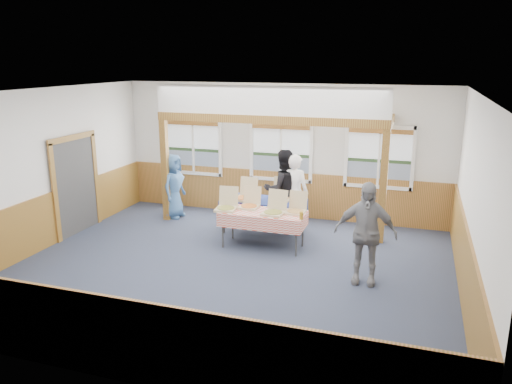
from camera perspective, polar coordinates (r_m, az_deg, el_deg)
floor at (r=9.31m, az=-2.98°, el=-8.78°), size 8.00×8.00×0.00m
ceiling at (r=8.54m, az=-3.27°, el=11.28°), size 8.00×8.00×0.00m
wall_back at (r=12.04m, az=2.92°, el=4.69°), size 8.00×0.00×8.00m
wall_front at (r=5.82m, az=-15.74°, el=-7.26°), size 8.00×0.00×8.00m
wall_left at (r=10.86m, az=-23.22°, el=2.35°), size 0.00×8.00×8.00m
wall_right at (r=8.27m, az=23.71°, el=-1.37°), size 0.00×8.00×8.00m
wainscot_back at (r=12.25m, az=2.82°, el=-0.17°), size 7.98×0.05×1.10m
wainscot_front at (r=6.30m, az=-14.91°, el=-16.06°), size 7.98×0.05×1.10m
wainscot_left at (r=11.10m, az=-22.57°, el=-2.94°), size 0.05×6.98×1.10m
wainscot_right at (r=8.60m, az=22.81°, el=-8.09°), size 0.05×6.98×1.10m
cased_opening at (r=11.62m, az=-19.92°, el=0.65°), size 0.06×1.30×2.10m
window_left at (r=12.77m, az=-7.17°, el=5.55°), size 1.56×0.10×1.46m
window_mid at (r=11.98m, az=2.87°, el=5.03°), size 1.56×0.10×1.46m
window_right at (r=11.60m, az=13.92°, el=4.28°), size 1.56×0.10×1.46m
post_left at (r=11.94m, az=-10.32°, el=2.42°), size 0.15×0.15×2.40m
post_right at (r=10.56m, az=14.33°, el=0.55°), size 0.15×0.15×2.40m
cross_beam at (r=10.77m, az=1.28°, el=8.27°), size 5.15×0.18×0.18m
table_left at (r=10.95m, az=0.87°, el=-1.18°), size 1.87×0.92×0.76m
table_right at (r=10.10m, az=0.79°, el=-2.60°), size 1.86×1.28×0.76m
pizza_box_a at (r=10.94m, az=-1.27°, el=-0.51°), size 0.47×0.55×0.46m
pizza_box_b at (r=10.97m, az=2.86°, el=-0.48°), size 0.44×0.53×0.45m
pizza_box_c at (r=10.22m, az=-3.41°, el=-1.67°), size 0.46×0.53×0.44m
pizza_box_d at (r=10.34m, az=-0.74°, el=-1.45°), size 0.38×0.46×0.41m
pizza_box_e at (r=9.92m, az=2.06°, el=-2.16°), size 0.46×0.54×0.45m
pizza_box_f at (r=10.03m, az=4.59°, el=-2.03°), size 0.38×0.46×0.40m
veggie_tray at (r=11.16m, az=-2.80°, el=-0.40°), size 0.42×0.42×0.09m
drink_glass at (r=9.62m, az=5.19°, el=-2.72°), size 0.07×0.07×0.15m
woman_white at (r=11.13m, az=4.43°, el=-0.05°), size 0.69×0.50×1.74m
woman_black at (r=11.23m, az=3.08°, el=0.32°), size 1.11×1.05×1.81m
man_blue at (r=12.17m, az=-9.43°, el=0.68°), size 0.53×0.78×1.56m
person_grey at (r=8.66m, az=12.38°, el=-4.61°), size 1.06×0.47×1.79m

